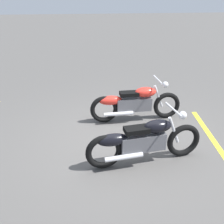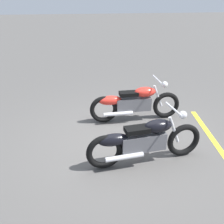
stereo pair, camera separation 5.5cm
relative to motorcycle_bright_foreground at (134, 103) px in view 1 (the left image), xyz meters
name	(u,v)px [view 1 (the left image)]	position (x,y,z in m)	size (l,w,h in m)	color
ground_plane	(123,139)	(0.39, 0.87, -0.46)	(60.00, 60.00, 0.00)	#514F4C
motorcycle_bright_foreground	(134,103)	(0.00, 0.00, 0.00)	(2.23, 0.62, 1.04)	black
motorcycle_dark_foreground	(143,141)	(0.17, 1.76, 0.00)	(2.22, 0.68, 1.04)	black
parking_stripe_near	(216,144)	(-1.52, 1.32, -0.46)	(3.20, 0.12, 0.01)	yellow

